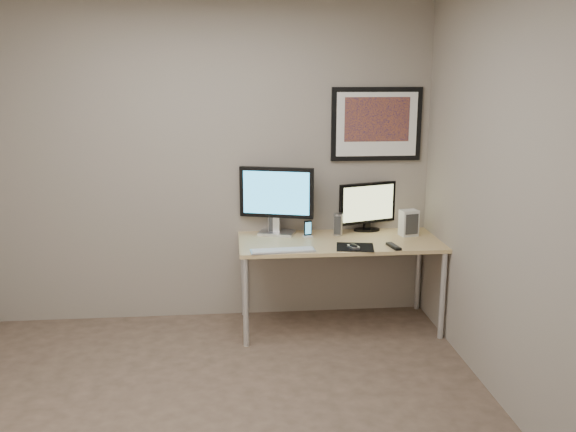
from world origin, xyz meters
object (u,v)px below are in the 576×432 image
monitor_tv (367,205)px  speaker_right (338,224)px  framed_art (376,124)px  desk (339,248)px  speaker_left (272,223)px  keyboard (283,250)px  monitor_large (277,197)px  phone_dock (308,229)px  fan_unit (409,223)px

monitor_tv → speaker_right: 0.32m
framed_art → desk: bearing=-136.5°
desk → monitor_tv: size_ratio=3.15×
speaker_right → speaker_left: bearing=-175.3°
framed_art → keyboard: size_ratio=1.56×
desk → monitor_large: 0.66m
monitor_large → phone_dock: bearing=-10.7°
framed_art → keyboard: (-0.83, -0.61, -0.88)m
desk → monitor_large: size_ratio=2.67×
fan_unit → framed_art: bearing=122.9°
desk → keyboard: bearing=-150.1°
desk → speaker_left: (-0.52, 0.28, 0.15)m
desk → phone_dock: phone_dock is taller
framed_art → speaker_left: framed_art is taller
speaker_right → keyboard: 0.66m
keyboard → phone_dock: bearing=54.6°
monitor_tv → framed_art: bearing=20.2°
monitor_tv → keyboard: bearing=-162.4°
monitor_tv → speaker_right: monitor_tv is taller
monitor_large → speaker_right: bearing=6.8°
monitor_large → phone_dock: 0.36m
speaker_right → phone_dock: 0.26m
monitor_tv → keyboard: (-0.76, -0.55, -0.21)m
framed_art → keyboard: bearing=-143.8°
desk → speaker_right: (0.01, 0.16, 0.16)m
speaker_right → phone_dock: bearing=-153.3°
desk → speaker_left: size_ratio=9.14×
desk → keyboard: 0.56m
monitor_tv → fan_unit: size_ratio=2.38×
monitor_large → keyboard: monitor_large is taller
monitor_large → keyboard: size_ratio=1.24×
speaker_left → phone_dock: (0.28, -0.16, -0.02)m
phone_dock → framed_art: bearing=3.9°
desk → fan_unit: 0.62m
monitor_tv → keyboard: 0.96m
speaker_right → fan_unit: (0.57, -0.06, 0.02)m
monitor_large → phone_dock: (0.24, -0.12, -0.24)m
keyboard → framed_art: bearing=32.3°
framed_art → monitor_large: size_ratio=1.25×
speaker_right → keyboard: size_ratio=0.38×
monitor_large → speaker_left: 0.23m
keyboard → fan_unit: fan_unit is taller
keyboard → fan_unit: size_ratio=2.26×
desk → keyboard: (-0.48, -0.28, 0.07)m
framed_art → monitor_large: framed_art is taller
speaker_right → phone_dock: speaker_right is taller
phone_dock → keyboard: bearing=-137.6°
desk → monitor_tv: monitor_tv is taller
phone_dock → fan_unit: (0.83, -0.02, 0.04)m
monitor_large → speaker_right: (0.50, -0.08, -0.22)m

